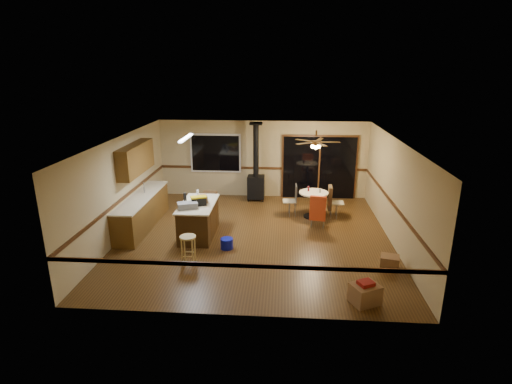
# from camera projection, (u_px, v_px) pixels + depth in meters

# --- Properties ---
(floor) EXTENTS (7.00, 7.00, 0.00)m
(floor) POSITION_uv_depth(u_px,v_px,m) (255.00, 237.00, 10.56)
(floor) COLOR #4C3015
(floor) RESTS_ON ground
(ceiling) EXTENTS (7.00, 7.00, 0.00)m
(ceiling) POSITION_uv_depth(u_px,v_px,m) (255.00, 139.00, 9.78)
(ceiling) COLOR silver
(ceiling) RESTS_ON ground
(wall_back) EXTENTS (7.00, 0.00, 7.00)m
(wall_back) POSITION_uv_depth(u_px,v_px,m) (263.00, 159.00, 13.50)
(wall_back) COLOR tan
(wall_back) RESTS_ON ground
(wall_front) EXTENTS (7.00, 0.00, 7.00)m
(wall_front) POSITION_uv_depth(u_px,v_px,m) (240.00, 250.00, 6.84)
(wall_front) COLOR tan
(wall_front) RESTS_ON ground
(wall_left) EXTENTS (0.00, 7.00, 7.00)m
(wall_left) POSITION_uv_depth(u_px,v_px,m) (122.00, 187.00, 10.41)
(wall_left) COLOR tan
(wall_left) RESTS_ON ground
(wall_right) EXTENTS (0.00, 7.00, 7.00)m
(wall_right) POSITION_uv_depth(u_px,v_px,m) (395.00, 193.00, 9.93)
(wall_right) COLOR tan
(wall_right) RESTS_ON ground
(chair_rail) EXTENTS (7.00, 7.00, 0.08)m
(chair_rail) POSITION_uv_depth(u_px,v_px,m) (255.00, 201.00, 10.26)
(chair_rail) COLOR #452711
(chair_rail) RESTS_ON ground
(window) EXTENTS (1.72, 0.10, 1.32)m
(window) POSITION_uv_depth(u_px,v_px,m) (216.00, 153.00, 13.50)
(window) COLOR black
(window) RESTS_ON ground
(sliding_door) EXTENTS (2.52, 0.10, 2.10)m
(sliding_door) POSITION_uv_depth(u_px,v_px,m) (319.00, 168.00, 13.40)
(sliding_door) COLOR black
(sliding_door) RESTS_ON ground
(lower_cabinets) EXTENTS (0.60, 3.00, 0.86)m
(lower_cabinets) POSITION_uv_depth(u_px,v_px,m) (142.00, 212.00, 11.13)
(lower_cabinets) COLOR brown
(lower_cabinets) RESTS_ON ground
(countertop) EXTENTS (0.64, 3.04, 0.04)m
(countertop) POSITION_uv_depth(u_px,v_px,m) (141.00, 197.00, 10.99)
(countertop) COLOR beige
(countertop) RESTS_ON lower_cabinets
(upper_cabinets) EXTENTS (0.35, 2.00, 0.80)m
(upper_cabinets) POSITION_uv_depth(u_px,v_px,m) (136.00, 159.00, 10.88)
(upper_cabinets) COLOR brown
(upper_cabinets) RESTS_ON ground
(kitchen_island) EXTENTS (0.88, 1.68, 0.90)m
(kitchen_island) POSITION_uv_depth(u_px,v_px,m) (199.00, 219.00, 10.53)
(kitchen_island) COLOR #39230E
(kitchen_island) RESTS_ON ground
(wood_stove) EXTENTS (0.55, 0.50, 2.52)m
(wood_stove) POSITION_uv_depth(u_px,v_px,m) (256.00, 179.00, 13.26)
(wood_stove) COLOR black
(wood_stove) RESTS_ON ground
(ceiling_fan) EXTENTS (0.24, 0.24, 0.55)m
(ceiling_fan) POSITION_uv_depth(u_px,v_px,m) (316.00, 144.00, 11.28)
(ceiling_fan) COLOR brown
(ceiling_fan) RESTS_ON ceiling
(fluorescent_strip) EXTENTS (0.10, 1.20, 0.04)m
(fluorescent_strip) POSITION_uv_depth(u_px,v_px,m) (186.00, 138.00, 10.20)
(fluorescent_strip) COLOR white
(fluorescent_strip) RESTS_ON ceiling
(toolbox_grey) EXTENTS (0.56, 0.43, 0.15)m
(toolbox_grey) POSITION_uv_depth(u_px,v_px,m) (188.00, 205.00, 10.01)
(toolbox_grey) COLOR slate
(toolbox_grey) RESTS_ON kitchen_island
(toolbox_black) EXTENTS (0.41, 0.31, 0.20)m
(toolbox_black) POSITION_uv_depth(u_px,v_px,m) (199.00, 201.00, 10.23)
(toolbox_black) COLOR black
(toolbox_black) RESTS_ON kitchen_island
(toolbox_yellow_lid) EXTENTS (0.45, 0.34, 0.03)m
(toolbox_yellow_lid) POSITION_uv_depth(u_px,v_px,m) (199.00, 197.00, 10.19)
(toolbox_yellow_lid) COLOR gold
(toolbox_yellow_lid) RESTS_ON toolbox_black
(box_on_island) EXTENTS (0.29, 0.34, 0.19)m
(box_on_island) POSITION_uv_depth(u_px,v_px,m) (203.00, 199.00, 10.46)
(box_on_island) COLOR olive
(box_on_island) RESTS_ON kitchen_island
(bottle_dark) EXTENTS (0.11, 0.11, 0.29)m
(bottle_dark) POSITION_uv_depth(u_px,v_px,m) (185.00, 198.00, 10.33)
(bottle_dark) COLOR black
(bottle_dark) RESTS_ON kitchen_island
(bottle_pink) EXTENTS (0.07, 0.07, 0.21)m
(bottle_pink) POSITION_uv_depth(u_px,v_px,m) (205.00, 199.00, 10.42)
(bottle_pink) COLOR #D84C8C
(bottle_pink) RESTS_ON kitchen_island
(bottle_white) EXTENTS (0.08, 0.08, 0.20)m
(bottle_white) POSITION_uv_depth(u_px,v_px,m) (198.00, 193.00, 10.88)
(bottle_white) COLOR white
(bottle_white) RESTS_ON kitchen_island
(bar_stool) EXTENTS (0.44, 0.44, 0.67)m
(bar_stool) POSITION_uv_depth(u_px,v_px,m) (188.00, 250.00, 9.06)
(bar_stool) COLOR tan
(bar_stool) RESTS_ON floor
(blue_bucket) EXTENTS (0.40, 0.40, 0.26)m
(blue_bucket) POSITION_uv_depth(u_px,v_px,m) (227.00, 244.00, 9.86)
(blue_bucket) COLOR #0B13A0
(blue_bucket) RESTS_ON floor
(dining_table) EXTENTS (0.86, 0.86, 0.78)m
(dining_table) POSITION_uv_depth(u_px,v_px,m) (313.00, 200.00, 11.79)
(dining_table) COLOR black
(dining_table) RESTS_ON ground
(glass_red) EXTENTS (0.07, 0.07, 0.14)m
(glass_red) POSITION_uv_depth(u_px,v_px,m) (308.00, 189.00, 11.80)
(glass_red) COLOR #590C14
(glass_red) RESTS_ON dining_table
(glass_cream) EXTENTS (0.07, 0.07, 0.13)m
(glass_cream) POSITION_uv_depth(u_px,v_px,m) (320.00, 191.00, 11.64)
(glass_cream) COLOR beige
(glass_cream) RESTS_ON dining_table
(chair_left) EXTENTS (0.42, 0.42, 0.51)m
(chair_left) POSITION_uv_depth(u_px,v_px,m) (293.00, 197.00, 11.91)
(chair_left) COLOR tan
(chair_left) RESTS_ON ground
(chair_near) EXTENTS (0.50, 0.53, 0.70)m
(chair_near) POSITION_uv_depth(u_px,v_px,m) (318.00, 208.00, 10.93)
(chair_near) COLOR tan
(chair_near) RESTS_ON ground
(chair_right) EXTENTS (0.48, 0.44, 0.70)m
(chair_right) POSITION_uv_depth(u_px,v_px,m) (331.00, 198.00, 11.79)
(chair_right) COLOR tan
(chair_right) RESTS_ON ground
(box_under_window) EXTENTS (0.48, 0.40, 0.36)m
(box_under_window) POSITION_uv_depth(u_px,v_px,m) (210.00, 197.00, 13.16)
(box_under_window) COLOR olive
(box_under_window) RESTS_ON floor
(box_corner_a) EXTENTS (0.64, 0.61, 0.38)m
(box_corner_a) POSITION_uv_depth(u_px,v_px,m) (365.00, 294.00, 7.57)
(box_corner_a) COLOR olive
(box_corner_a) RESTS_ON floor
(box_corner_b) EXTENTS (0.47, 0.43, 0.32)m
(box_corner_b) POSITION_uv_depth(u_px,v_px,m) (389.00, 263.00, 8.83)
(box_corner_b) COLOR olive
(box_corner_b) RESTS_ON floor
(box_small_red) EXTENTS (0.35, 0.33, 0.07)m
(box_small_red) POSITION_uv_depth(u_px,v_px,m) (366.00, 283.00, 7.50)
(box_small_red) COLOR maroon
(box_small_red) RESTS_ON box_corner_a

